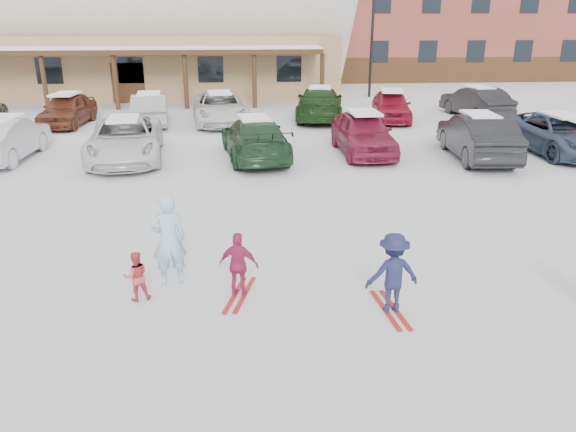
{
  "coord_description": "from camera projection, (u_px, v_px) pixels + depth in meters",
  "views": [
    {
      "loc": [
        -0.49,
        -9.51,
        4.84
      ],
      "look_at": [
        0.3,
        1.0,
        1.0
      ],
      "focal_mm": 35.0,
      "sensor_mm": 36.0,
      "label": 1
    }
  ],
  "objects": [
    {
      "name": "ground",
      "position": [
        276.0,
        284.0,
        10.6
      ],
      "size": [
        160.0,
        160.0,
        0.0
      ],
      "primitive_type": "plane",
      "color": "silver",
      "rests_on": "ground"
    },
    {
      "name": "day_lodge",
      "position": [
        106.0,
        27.0,
        34.81
      ],
      "size": [
        29.12,
        12.5,
        10.38
      ],
      "color": "tan",
      "rests_on": "ground"
    },
    {
      "name": "lamp_post",
      "position": [
        372.0,
        30.0,
        32.61
      ],
      "size": [
        0.5,
        0.25,
        6.85
      ],
      "color": "black",
      "rests_on": "ground"
    },
    {
      "name": "conifer_3",
      "position": [
        315.0,
        9.0,
        50.49
      ],
      "size": [
        3.96,
        3.96,
        9.18
      ],
      "color": "black",
      "rests_on": "ground"
    },
    {
      "name": "adult_skier",
      "position": [
        168.0,
        240.0,
        10.34
      ],
      "size": [
        0.74,
        0.58,
        1.78
      ],
      "primitive_type": "imported",
      "rotation": [
        0.0,
        0.0,
        3.4
      ],
      "color": "#A1C5E2",
      "rests_on": "ground"
    },
    {
      "name": "toddler_red",
      "position": [
        136.0,
        276.0,
        9.88
      ],
      "size": [
        0.53,
        0.46,
        0.92
      ],
      "primitive_type": "imported",
      "rotation": [
        0.0,
        0.0,
        3.43
      ],
      "color": "#CC4042",
      "rests_on": "ground"
    },
    {
      "name": "child_navy",
      "position": [
        393.0,
        273.0,
        9.42
      ],
      "size": [
        0.97,
        0.63,
        1.42
      ],
      "primitive_type": "imported",
      "rotation": [
        0.0,
        0.0,
        3.26
      ],
      "color": "#191E41",
      "rests_on": "ground"
    },
    {
      "name": "skis_child_navy",
      "position": [
        390.0,
        310.0,
        9.66
      ],
      "size": [
        0.36,
        1.41,
        0.03
      ],
      "primitive_type": "cube",
      "rotation": [
        0.0,
        0.0,
        3.26
      ],
      "color": "#A91E18",
      "rests_on": "ground"
    },
    {
      "name": "child_magenta",
      "position": [
        239.0,
        265.0,
        9.97
      ],
      "size": [
        0.76,
        0.47,
        1.22
      ],
      "primitive_type": "imported",
      "rotation": [
        0.0,
        0.0,
        2.89
      ],
      "color": "#A92050",
      "rests_on": "ground"
    },
    {
      "name": "skis_child_magenta",
      "position": [
        240.0,
        295.0,
        10.17
      ],
      "size": [
        0.54,
        1.41,
        0.03
      ],
      "primitive_type": "cube",
      "rotation": [
        0.0,
        0.0,
        2.89
      ],
      "color": "#A91E18",
      "rests_on": "ground"
    },
    {
      "name": "parked_car_1",
      "position": [
        6.0,
        139.0,
        19.3
      ],
      "size": [
        1.68,
        4.48,
        1.46
      ],
      "primitive_type": "imported",
      "rotation": [
        0.0,
        0.0,
        3.11
      ],
      "color": "#B9BABF",
      "rests_on": "ground"
    },
    {
      "name": "parked_car_2",
      "position": [
        125.0,
        139.0,
        19.26
      ],
      "size": [
        3.0,
        5.47,
        1.45
      ],
      "primitive_type": "imported",
      "rotation": [
        0.0,
        0.0,
        0.12
      ],
      "color": "white",
      "rests_on": "ground"
    },
    {
      "name": "parked_car_3",
      "position": [
        255.0,
        138.0,
        19.44
      ],
      "size": [
        2.62,
        5.14,
        1.43
      ],
      "primitive_type": "imported",
      "rotation": [
        0.0,
        0.0,
        3.27
      ],
      "color": "#1E3E24",
      "rests_on": "ground"
    },
    {
      "name": "parked_car_4",
      "position": [
        363.0,
        133.0,
        20.1
      ],
      "size": [
        1.95,
        4.49,
        1.51
      ],
      "primitive_type": "imported",
      "rotation": [
        0.0,
        0.0,
        0.04
      ],
      "color": "maroon",
      "rests_on": "ground"
    },
    {
      "name": "parked_car_5",
      "position": [
        478.0,
        137.0,
        19.41
      ],
      "size": [
        2.0,
        4.84,
        1.56
      ],
      "primitive_type": "imported",
      "rotation": [
        0.0,
        0.0,
        3.07
      ],
      "color": "black",
      "rests_on": "ground"
    },
    {
      "name": "parked_car_6",
      "position": [
        559.0,
        134.0,
        20.21
      ],
      "size": [
        2.67,
        5.19,
        1.4
      ],
      "primitive_type": "imported",
      "rotation": [
        0.0,
        0.0,
        0.07
      ],
      "color": "#354460",
      "rests_on": "ground"
    },
    {
      "name": "parked_car_8",
      "position": [
        67.0,
        110.0,
        25.2
      ],
      "size": [
        1.97,
        4.28,
        1.42
      ],
      "primitive_type": "imported",
      "rotation": [
        0.0,
        0.0,
        -0.07
      ],
      "color": "brown",
      "rests_on": "ground"
    },
    {
      "name": "parked_car_9",
      "position": [
        150.0,
        109.0,
        25.35
      ],
      "size": [
        2.02,
        4.44,
        1.41
      ],
      "primitive_type": "imported",
      "rotation": [
        0.0,
        0.0,
        3.27
      ],
      "color": "#A0A1A4",
      "rests_on": "ground"
    },
    {
      "name": "parked_car_10",
      "position": [
        220.0,
        108.0,
        25.63
      ],
      "size": [
        2.89,
        5.32,
        1.42
      ],
      "primitive_type": "imported",
      "rotation": [
        0.0,
        0.0,
        0.11
      ],
      "color": "silver",
      "rests_on": "ground"
    },
    {
      "name": "parked_car_11",
      "position": [
        320.0,
        104.0,
        26.53
      ],
      "size": [
        2.88,
        5.48,
        1.52
      ],
      "primitive_type": "imported",
      "rotation": [
        0.0,
        0.0,
        2.99
      ],
      "color": "#193814",
      "rests_on": "ground"
    },
    {
      "name": "parked_car_12",
      "position": [
        391.0,
        106.0,
        26.29
      ],
      "size": [
        2.26,
        4.34,
        1.41
      ],
      "primitive_type": "imported",
      "rotation": [
        0.0,
        0.0,
        -0.15
      ],
      "color": "maroon",
      "rests_on": "ground"
    },
    {
      "name": "parked_car_13",
      "position": [
        476.0,
        102.0,
        27.14
      ],
      "size": [
        2.28,
        4.63,
        1.46
      ],
      "primitive_type": "imported",
      "rotation": [
        0.0,
        0.0,
        3.31
      ],
      "color": "black",
      "rests_on": "ground"
    }
  ]
}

